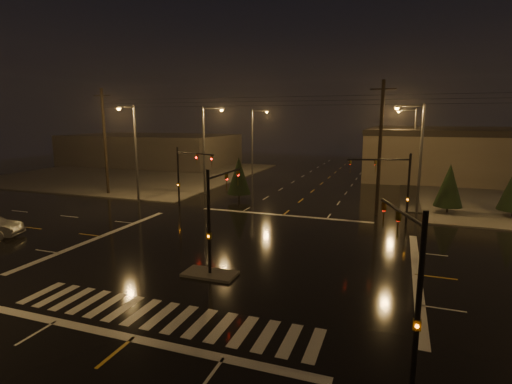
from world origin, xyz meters
TOP-DOWN VIEW (x-y plane):
  - ground at (0.00, 0.00)m, footprint 140.00×140.00m
  - sidewalk_nw at (-30.00, 30.00)m, footprint 36.00×36.00m
  - median_island at (0.00, -4.00)m, footprint 3.00×1.60m
  - crosswalk at (0.00, -9.00)m, footprint 15.00×2.60m
  - stop_bar_near at (0.00, -11.00)m, footprint 16.00×0.50m
  - stop_bar_far at (0.00, 11.00)m, footprint 16.00×0.50m
  - commercial_block at (-35.00, 42.00)m, footprint 30.00×18.00m
  - signal_mast_median at (0.00, -3.07)m, footprint 0.25×4.59m
  - signal_mast_ne at (9.50, 10.14)m, footprint 4.84×1.86m
  - signal_mast_nw at (-9.50, 10.14)m, footprint 4.84×1.86m
  - signal_mast_se at (10.23, -9.75)m, footprint 1.55×3.87m
  - streetlight_1 at (-11.18, 18.00)m, footprint 2.77×0.32m
  - streetlight_2 at (-11.18, 34.00)m, footprint 2.77×0.32m
  - streetlight_3 at (11.18, 16.00)m, footprint 2.77×0.32m
  - streetlight_4 at (11.18, 36.00)m, footprint 2.77×0.32m
  - streetlight_5 at (-16.00, 11.18)m, footprint 0.32×2.77m
  - utility_pole_0 at (-22.00, 14.00)m, footprint 2.20×0.32m
  - utility_pole_1 at (8.00, 14.00)m, footprint 2.20×0.32m
  - conifer_0 at (14.14, 16.73)m, footprint 2.52×2.52m
  - conifer_3 at (-6.38, 16.02)m, footprint 2.52×2.52m

SIDE VIEW (x-z plane):
  - ground at x=0.00m, z-range 0.00..0.00m
  - crosswalk at x=0.00m, z-range 0.00..0.01m
  - stop_bar_near at x=0.00m, z-range 0.00..0.01m
  - stop_bar_far at x=0.00m, z-range 0.00..0.01m
  - sidewalk_nw at x=-30.00m, z-range 0.00..0.12m
  - median_island at x=0.00m, z-range 0.00..0.15m
  - conifer_3 at x=-6.38m, z-range 0.35..4.99m
  - conifer_0 at x=14.14m, z-range 0.35..4.99m
  - commercial_block at x=-35.00m, z-range 0.00..5.60m
  - signal_mast_se at x=10.23m, z-range 0.71..6.71m
  - signal_mast_median at x=0.00m, z-range 0.75..6.75m
  - signal_mast_ne at x=9.50m, z-range 0.79..6.79m
  - signal_mast_nw at x=-9.50m, z-range 0.79..6.79m
  - streetlight_1 at x=-11.18m, z-range 0.80..10.80m
  - streetlight_2 at x=-11.18m, z-range 0.80..10.80m
  - streetlight_3 at x=11.18m, z-range 0.80..10.80m
  - streetlight_4 at x=11.18m, z-range 0.80..10.80m
  - streetlight_5 at x=-16.00m, z-range 0.80..10.80m
  - utility_pole_0 at x=-22.00m, z-range 0.13..12.13m
  - utility_pole_1 at x=8.00m, z-range 0.13..12.13m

